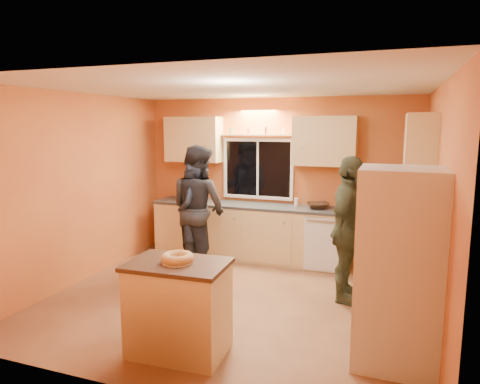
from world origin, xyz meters
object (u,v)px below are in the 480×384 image
at_px(person_center, 198,209).
at_px(person_right, 348,230).
at_px(person_left, 192,216).
at_px(island, 179,307).
at_px(refrigerator, 398,268).

height_order(person_center, person_right, person_center).
xyz_separation_m(person_left, person_center, (0.06, 0.11, 0.10)).
bearing_deg(person_right, person_center, 86.19).
distance_m(island, person_center, 2.44).
bearing_deg(person_center, refrigerator, 172.43).
bearing_deg(refrigerator, person_left, 150.59).
xyz_separation_m(refrigerator, person_right, (-0.56, 1.28, 0.00)).
distance_m(person_center, person_right, 2.26).
bearing_deg(person_right, person_left, 89.23).
bearing_deg(island, person_center, 108.11).
distance_m(refrigerator, person_left, 3.26).
xyz_separation_m(island, person_right, (1.37, 1.81, 0.45)).
bearing_deg(island, person_left, 110.47).
distance_m(island, person_left, 2.34).
relative_size(refrigerator, person_right, 1.00).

